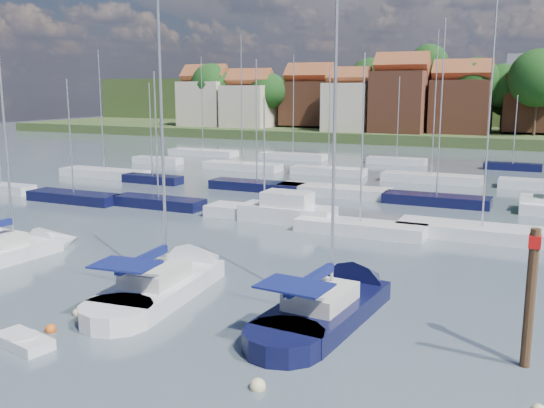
% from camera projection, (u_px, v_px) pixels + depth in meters
% --- Properties ---
extents(ground, '(260.00, 260.00, 0.00)m').
position_uv_depth(ground, '(416.00, 187.00, 60.23)').
color(ground, '#434F5B').
rests_on(ground, ground).
extents(sailboat_left, '(3.27, 9.35, 12.58)m').
position_uv_depth(sailboat_left, '(21.00, 250.00, 35.40)').
color(sailboat_left, silver).
rests_on(sailboat_left, ground).
extents(sailboat_centre, '(4.23, 12.13, 16.14)m').
position_uv_depth(sailboat_centre, '(177.00, 279.00, 30.07)').
color(sailboat_centre, silver).
rests_on(sailboat_centre, ground).
extents(sailboat_navy, '(4.14, 12.10, 16.44)m').
position_uv_depth(sailboat_navy, '(340.00, 301.00, 27.01)').
color(sailboat_navy, black).
rests_on(sailboat_navy, ground).
extents(tender, '(2.70, 1.66, 0.54)m').
position_uv_depth(tender, '(24.00, 341.00, 23.04)').
color(tender, silver).
rests_on(tender, ground).
extents(timber_piling, '(0.40, 0.40, 7.26)m').
position_uv_depth(timber_piling, '(528.00, 323.00, 21.16)').
color(timber_piling, '#4C331E').
rests_on(timber_piling, ground).
extents(buoy_b, '(0.45, 0.45, 0.45)m').
position_uv_depth(buoy_b, '(51.00, 332.00, 24.50)').
color(buoy_b, '#D85914').
rests_on(buoy_b, ground).
extents(buoy_c, '(0.43, 0.43, 0.43)m').
position_uv_depth(buoy_c, '(78.00, 315.00, 26.30)').
color(buoy_c, beige).
rests_on(buoy_c, ground).
extents(buoy_d, '(0.55, 0.55, 0.55)m').
position_uv_depth(buoy_d, '(258.00, 389.00, 19.84)').
color(buoy_d, beige).
rests_on(buoy_d, ground).
extents(buoy_e, '(0.53, 0.53, 0.53)m').
position_uv_depth(buoy_e, '(321.00, 283.00, 30.52)').
color(buoy_e, '#D85914').
rests_on(buoy_e, ground).
extents(marina_field, '(79.62, 41.41, 15.93)m').
position_uv_depth(marina_field, '(426.00, 191.00, 55.04)').
color(marina_field, silver).
rests_on(marina_field, ground).
extents(far_shore_town, '(212.46, 90.00, 22.27)m').
position_uv_depth(far_shore_town, '(509.00, 110.00, 141.04)').
color(far_shore_town, '#3D4F27').
rests_on(far_shore_town, ground).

